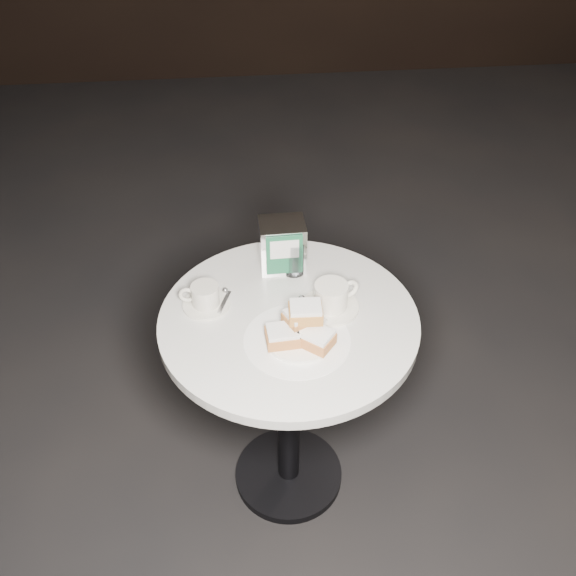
# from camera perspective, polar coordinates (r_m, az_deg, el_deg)

# --- Properties ---
(ground) EXTENTS (7.00, 7.00, 0.00)m
(ground) POSITION_cam_1_polar(r_m,az_deg,el_deg) (2.29, 0.05, -16.38)
(ground) COLOR black
(ground) RESTS_ON ground
(cafe_table) EXTENTS (0.70, 0.70, 0.74)m
(cafe_table) POSITION_cam_1_polar(r_m,az_deg,el_deg) (1.86, 0.06, -7.07)
(cafe_table) COLOR black
(cafe_table) RESTS_ON ground
(sugar_spill) EXTENTS (0.33, 0.33, 0.00)m
(sugar_spill) POSITION_cam_1_polar(r_m,az_deg,el_deg) (1.65, 0.81, -4.63)
(sugar_spill) COLOR white
(sugar_spill) RESTS_ON cafe_table
(beignet_plate) EXTENTS (0.20, 0.20, 0.11)m
(beignet_plate) POSITION_cam_1_polar(r_m,az_deg,el_deg) (1.62, 1.15, -3.72)
(beignet_plate) COLOR white
(beignet_plate) RESTS_ON cafe_table
(coffee_cup_left) EXTENTS (0.14, 0.14, 0.07)m
(coffee_cup_left) POSITION_cam_1_polar(r_m,az_deg,el_deg) (1.75, -7.39, -0.82)
(coffee_cup_left) COLOR silver
(coffee_cup_left) RESTS_ON cafe_table
(coffee_cup_right) EXTENTS (0.20, 0.20, 0.08)m
(coffee_cup_right) POSITION_cam_1_polar(r_m,az_deg,el_deg) (1.73, 3.86, -0.91)
(coffee_cup_right) COLOR white
(coffee_cup_right) RESTS_ON cafe_table
(water_glass_left) EXTENTS (0.07, 0.07, 0.11)m
(water_glass_left) POSITION_cam_1_polar(r_m,az_deg,el_deg) (1.84, -1.10, 2.92)
(water_glass_left) COLOR white
(water_glass_left) RESTS_ON cafe_table
(water_glass_right) EXTENTS (0.08, 0.08, 0.11)m
(water_glass_right) POSITION_cam_1_polar(r_m,az_deg,el_deg) (1.83, 0.53, 2.79)
(water_glass_right) COLOR white
(water_glass_right) RESTS_ON cafe_table
(napkin_dispenser) EXTENTS (0.13, 0.11, 0.15)m
(napkin_dispenser) POSITION_cam_1_polar(r_m,az_deg,el_deg) (1.84, -0.51, 3.83)
(napkin_dispenser) COLOR white
(napkin_dispenser) RESTS_ON cafe_table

